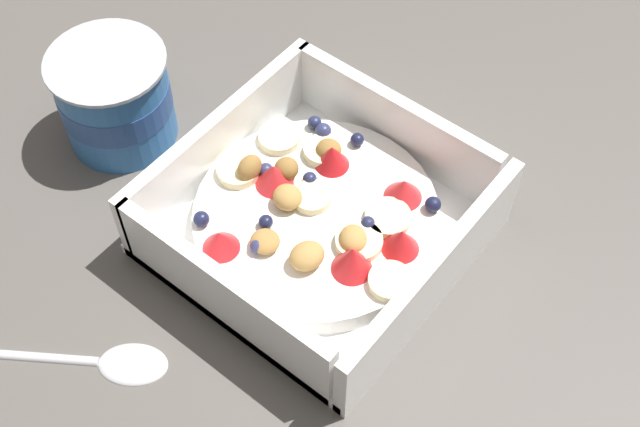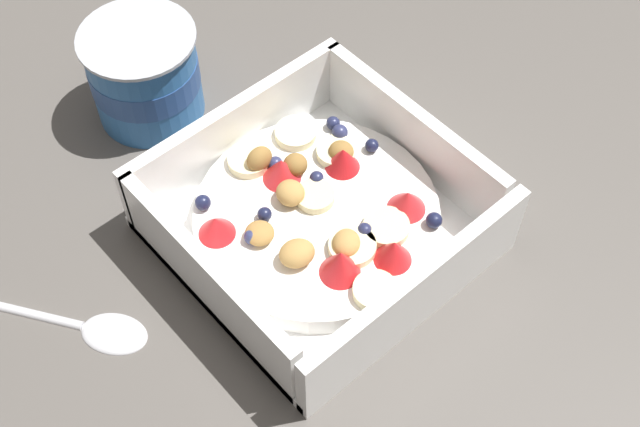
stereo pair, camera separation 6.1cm
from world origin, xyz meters
TOP-DOWN VIEW (x-y plane):
  - ground_plane at (0.00, 0.00)m, footprint 2.40×2.40m
  - fruit_bowl at (-0.01, -0.00)m, footprint 0.20×0.20m
  - spoon at (-0.19, 0.05)m, footprint 0.11×0.15m
  - yogurt_cup at (-0.03, 0.19)m, footprint 0.09×0.09m

SIDE VIEW (x-z plane):
  - ground_plane at x=0.00m, z-range 0.00..0.00m
  - spoon at x=-0.19m, z-range 0.00..0.01m
  - fruit_bowl at x=-0.01m, z-range -0.01..0.06m
  - yogurt_cup at x=-0.03m, z-range 0.00..0.08m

